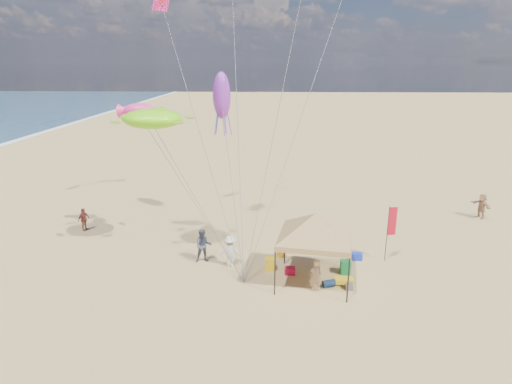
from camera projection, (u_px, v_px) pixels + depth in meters
ground at (254, 288)px, 20.76m from camera, size 280.00×280.00×0.00m
canopy_tent at (316, 216)px, 20.41m from camera, size 6.70×6.70×4.19m
feather_flag at (391, 225)px, 23.03m from camera, size 0.48×0.11×3.20m
cooler_red at (290, 271)px, 22.09m from camera, size 0.54×0.38×0.38m
cooler_blue at (357, 257)px, 23.69m from camera, size 0.54×0.38×0.38m
bag_navy at (329, 283)px, 20.84m from camera, size 0.69×0.54×0.36m
bag_orange at (282, 253)px, 24.18m from camera, size 0.54×0.69×0.36m
chair_green at (345, 267)px, 22.14m from camera, size 0.50×0.50×0.70m
chair_yellow at (270, 264)px, 22.51m from camera, size 0.50×0.50×0.70m
crate_grey at (349, 287)px, 20.64m from camera, size 0.34×0.30×0.28m
beach_cart at (344, 280)px, 21.09m from camera, size 0.90×0.50×0.24m
person_near_a at (316, 275)px, 20.32m from camera, size 0.68×0.53×1.65m
person_near_b at (203, 246)px, 23.24m from camera, size 1.06×0.91×1.90m
person_near_c at (230, 251)px, 22.77m from camera, size 1.13×0.66×1.74m
person_far_a at (84, 219)px, 27.65m from camera, size 0.69×0.97×1.53m
person_far_c at (482, 206)px, 29.86m from camera, size 1.10×1.75×1.80m
turtle_kite at (152, 119)px, 21.80m from camera, size 3.80×3.47×1.03m
fish_kite at (140, 111)px, 23.94m from camera, size 2.08×1.36×0.85m
squid_kite at (222, 95)px, 26.71m from camera, size 1.35×1.35×2.94m
stunt_kite_pink at (162, 0)px, 26.01m from camera, size 1.16×1.42×1.20m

